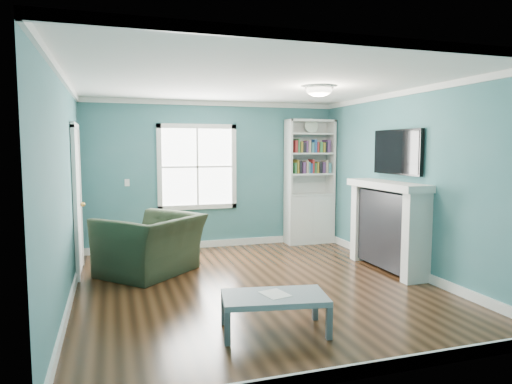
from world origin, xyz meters
name	(u,v)px	position (x,y,z in m)	size (l,w,h in m)	color
floor	(257,286)	(0.00, 0.00, 0.00)	(5.00, 5.00, 0.00)	black
room_walls	(257,164)	(0.00, 0.00, 1.58)	(5.00, 5.00, 5.00)	#316C6F
trim	(257,191)	(0.00, 0.00, 1.24)	(4.50, 5.00, 2.60)	white
window	(197,167)	(-0.30, 2.49, 1.45)	(1.40, 0.06, 1.50)	white
bookshelf	(309,194)	(1.77, 2.30, 0.92)	(0.90, 0.35, 2.31)	silver
fireplace	(388,227)	(2.08, 0.20, 0.64)	(0.44, 1.58, 1.30)	black
tv	(397,152)	(2.20, 0.20, 1.72)	(0.06, 1.10, 0.65)	black
door	(77,198)	(-2.22, 1.40, 1.07)	(0.12, 0.98, 2.17)	silver
ceiling_fixture	(319,90)	(0.90, 0.10, 2.55)	(0.38, 0.38, 0.15)	white
light_switch	(127,183)	(-1.50, 2.48, 1.20)	(0.08, 0.01, 0.12)	white
recliner	(151,235)	(-1.24, 1.04, 0.56)	(1.28, 0.83, 1.12)	black
coffee_table	(274,300)	(-0.27, -1.43, 0.32)	(1.09, 0.71, 0.37)	#454D53
paper_sheet	(275,294)	(-0.26, -1.41, 0.37)	(0.22, 0.28, 0.00)	white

